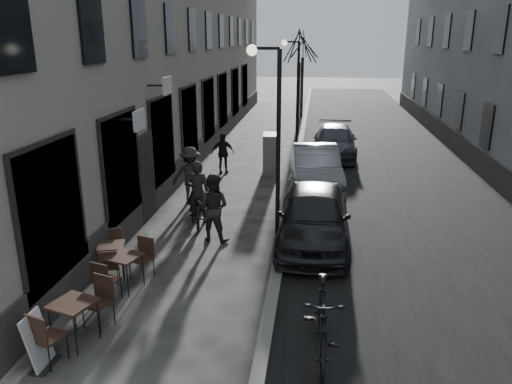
% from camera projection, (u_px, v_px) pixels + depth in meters
% --- Properties ---
extents(ground, '(120.00, 120.00, 0.00)m').
position_uv_depth(ground, '(247.00, 371.00, 8.26)').
color(ground, '#32312E').
rests_on(ground, ground).
extents(road, '(7.30, 60.00, 0.00)m').
position_uv_depth(road, '(378.00, 156.00, 22.95)').
color(road, black).
rests_on(road, ground).
extents(kerb, '(0.25, 60.00, 0.12)m').
position_uv_depth(kerb, '(299.00, 152.00, 23.36)').
color(kerb, slate).
rests_on(kerb, ground).
extents(streetlamp_near, '(0.90, 0.28, 5.09)m').
position_uv_depth(streetlamp_near, '(272.00, 122.00, 13.01)').
color(streetlamp_near, black).
rests_on(streetlamp_near, ground).
extents(streetlamp_far, '(0.90, 0.28, 5.09)m').
position_uv_depth(streetlamp_far, '(295.00, 81.00, 24.36)').
color(streetlamp_far, black).
rests_on(streetlamp_far, ground).
extents(tree_near, '(2.40, 2.40, 5.70)m').
position_uv_depth(tree_near, '(299.00, 48.00, 26.74)').
color(tree_near, black).
rests_on(tree_near, ground).
extents(tree_far, '(2.40, 2.40, 5.70)m').
position_uv_depth(tree_far, '(303.00, 45.00, 32.42)').
color(tree_far, black).
rests_on(tree_far, ground).
extents(bistro_set_a, '(0.94, 1.72, 0.98)m').
position_uv_depth(bistro_set_a, '(74.00, 318.00, 8.86)').
color(bistro_set_a, '#302015').
rests_on(bistro_set_a, ground).
extents(bistro_set_b, '(0.89, 1.64, 0.94)m').
position_uv_depth(bistro_set_b, '(125.00, 269.00, 10.80)').
color(bistro_set_b, '#302015').
rests_on(bistro_set_b, ground).
extents(bistro_set_c, '(0.81, 1.48, 0.85)m').
position_uv_depth(bistro_set_c, '(112.00, 256.00, 11.54)').
color(bistro_set_c, '#302015').
rests_on(bistro_set_c, ground).
extents(sign_board, '(0.33, 0.57, 0.97)m').
position_uv_depth(sign_board, '(39.00, 346.00, 8.28)').
color(sign_board, black).
rests_on(sign_board, ground).
extents(utility_cabinet, '(0.66, 1.10, 1.60)m').
position_uv_depth(utility_cabinet, '(271.00, 154.00, 19.83)').
color(utility_cabinet, slate).
rests_on(utility_cabinet, ground).
extents(bicycle, '(1.20, 2.30, 1.15)m').
position_uv_depth(bicycle, '(198.00, 204.00, 14.65)').
color(bicycle, black).
rests_on(bicycle, ground).
extents(cyclist_rider, '(0.76, 0.58, 1.88)m').
position_uv_depth(cyclist_rider, '(197.00, 192.00, 14.54)').
color(cyclist_rider, black).
rests_on(cyclist_rider, ground).
extents(pedestrian_near, '(1.02, 0.86, 1.86)m').
position_uv_depth(pedestrian_near, '(213.00, 207.00, 13.27)').
color(pedestrian_near, '#282522').
rests_on(pedestrian_near, ground).
extents(pedestrian_mid, '(1.28, 0.83, 1.87)m').
position_uv_depth(pedestrian_mid, '(191.00, 175.00, 16.30)').
color(pedestrian_mid, '#2B2826').
rests_on(pedestrian_mid, ground).
extents(pedestrian_far, '(1.02, 0.70, 1.61)m').
position_uv_depth(pedestrian_far, '(223.00, 153.00, 19.95)').
color(pedestrian_far, black).
rests_on(pedestrian_far, ground).
extents(car_near, '(1.91, 4.61, 1.56)m').
position_uv_depth(car_near, '(314.00, 216.00, 13.08)').
color(car_near, black).
rests_on(car_near, ground).
extents(car_mid, '(2.06, 4.74, 1.51)m').
position_uv_depth(car_mid, '(316.00, 168.00, 17.90)').
color(car_mid, gray).
rests_on(car_mid, ground).
extents(car_far, '(2.02, 4.73, 1.36)m').
position_uv_depth(car_far, '(335.00, 141.00, 22.69)').
color(car_far, '#3F414A').
rests_on(car_far, ground).
extents(moped, '(0.69, 2.29, 1.37)m').
position_uv_depth(moped, '(322.00, 322.00, 8.42)').
color(moped, black).
rests_on(moped, ground).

